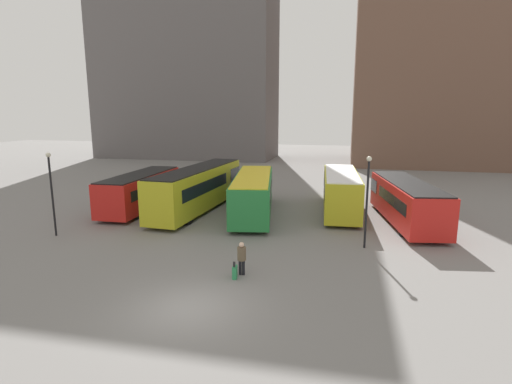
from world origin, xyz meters
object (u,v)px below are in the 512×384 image
(bus_0, at_px, (141,190))
(bus_3, at_px, (341,191))
(bus_4, at_px, (406,200))
(traveler, at_px, (242,256))
(bus_1, at_px, (199,187))
(bus_2, at_px, (253,193))
(lamp_post_0, at_px, (51,187))
(lamp_post_1, at_px, (367,194))
(suitcase, at_px, (235,272))

(bus_0, xyz_separation_m, bus_3, (15.03, 2.48, 0.13))
(bus_4, relative_size, traveler, 6.66)
(bus_1, xyz_separation_m, bus_2, (4.42, -0.47, -0.19))
(traveler, bearing_deg, bus_1, 22.91)
(lamp_post_0, bearing_deg, bus_0, 77.09)
(bus_0, relative_size, lamp_post_1, 1.84)
(traveler, xyz_separation_m, suitcase, (-0.20, -0.48, -0.63))
(bus_3, height_order, bus_4, bus_3)
(bus_2, bearing_deg, traveler, -179.35)
(bus_3, xyz_separation_m, traveler, (-4.14, -13.14, -0.71))
(bus_0, bearing_deg, bus_3, -82.36)
(bus_3, height_order, suitcase, bus_3)
(traveler, bearing_deg, bus_4, -43.91)
(bus_1, height_order, bus_4, bus_1)
(suitcase, bearing_deg, bus_3, -24.24)
(bus_1, distance_m, lamp_post_0, 10.31)
(bus_2, bearing_deg, suitcase, 179.27)
(bus_4, distance_m, traveler, 14.07)
(bus_2, xyz_separation_m, bus_3, (6.21, 2.15, 0.04))
(bus_0, relative_size, bus_2, 0.85)
(bus_3, relative_size, lamp_post_1, 1.91)
(lamp_post_1, bearing_deg, suitcase, -136.07)
(bus_0, height_order, lamp_post_1, lamp_post_1)
(bus_2, height_order, suitcase, bus_2)
(bus_1, bearing_deg, bus_0, 103.58)
(bus_0, height_order, traveler, bus_0)
(traveler, distance_m, lamp_post_1, 7.94)
(suitcase, xyz_separation_m, lamp_post_1, (5.85, 5.64, 2.73))
(bus_1, height_order, traveler, bus_1)
(lamp_post_0, bearing_deg, traveler, -14.47)
(bus_1, xyz_separation_m, suitcase, (6.28, -11.94, -1.49))
(traveler, relative_size, suitcase, 1.84)
(bus_2, bearing_deg, bus_0, 82.18)
(bus_1, relative_size, bus_3, 1.30)
(bus_3, bearing_deg, suitcase, 158.66)
(bus_2, height_order, bus_3, bus_3)
(bus_2, bearing_deg, bus_1, 73.95)
(traveler, bearing_deg, bus_2, 4.06)
(traveler, bearing_deg, bus_3, -24.06)
(bus_4, bearing_deg, lamp_post_0, 101.36)
(bus_2, xyz_separation_m, suitcase, (1.87, -11.47, -1.30))
(bus_0, bearing_deg, lamp_post_0, 165.36)
(bus_0, height_order, bus_1, bus_1)
(bus_1, bearing_deg, traveler, -147.26)
(bus_1, height_order, lamp_post_1, lamp_post_1)
(suitcase, bearing_deg, traveler, -28.94)
(bus_1, xyz_separation_m, bus_3, (10.62, 1.68, -0.15))
(bus_2, height_order, lamp_post_1, lamp_post_1)
(bus_4, bearing_deg, bus_0, 82.30)
(suitcase, bearing_deg, bus_4, -43.38)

